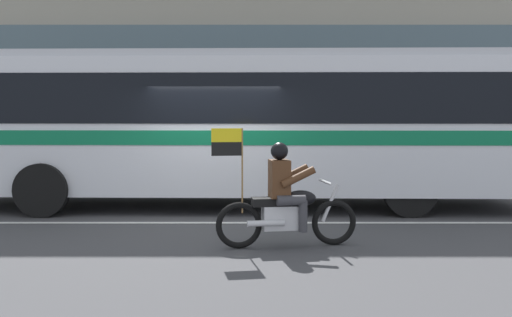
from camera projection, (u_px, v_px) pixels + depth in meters
name	position (u px, v px, depth m)	size (l,w,h in m)	color
ground_plane	(214.00, 217.00, 11.10)	(60.00, 60.00, 0.00)	#3D3D3F
sidewalk_curb	(227.00, 182.00, 16.18)	(28.00, 3.80, 0.15)	#B7B2A8
lane_center_stripe	(211.00, 223.00, 10.50)	(26.60, 0.14, 0.01)	silver
transit_bus	(237.00, 119.00, 12.14)	(12.18, 2.88, 3.22)	silver
motorcycle_with_rider	(284.00, 203.00, 8.57)	(2.18, 0.71, 1.78)	black
fire_hydrant	(24.00, 171.00, 14.81)	(0.22, 0.30, 0.75)	gold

